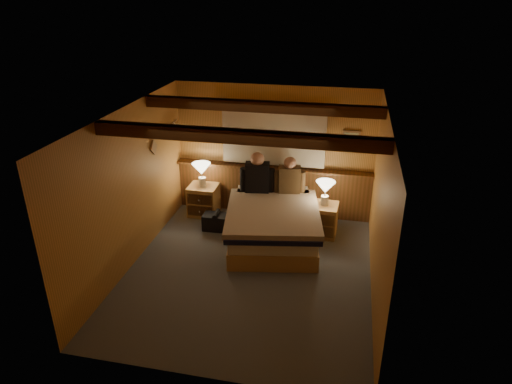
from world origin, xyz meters
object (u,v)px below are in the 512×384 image
(lamp_left, at_px, (201,170))
(duffel_bag, at_px, (217,222))
(bed, at_px, (273,224))
(person_left, at_px, (257,175))
(nightstand_right, at_px, (322,220))
(nightstand_left, at_px, (204,200))
(lamp_right, at_px, (325,189))
(person_right, at_px, (290,178))

(lamp_left, bearing_deg, duffel_bag, -51.24)
(bed, bearing_deg, person_left, 112.83)
(bed, height_order, nightstand_right, bed)
(nightstand_left, height_order, duffel_bag, nightstand_left)
(lamp_right, xyz_separation_m, person_right, (-0.63, 0.23, 0.05))
(nightstand_right, height_order, person_right, person_right)
(nightstand_left, bearing_deg, lamp_right, -7.41)
(nightstand_left, xyz_separation_m, nightstand_right, (2.22, -0.31, -0.01))
(bed, bearing_deg, lamp_right, 19.55)
(lamp_left, distance_m, duffel_bag, 0.99)
(person_left, height_order, duffel_bag, person_left)
(nightstand_left, bearing_deg, bed, -27.36)
(bed, height_order, person_right, person_right)
(nightstand_left, relative_size, person_right, 0.86)
(bed, relative_size, duffel_bag, 4.38)
(bed, distance_m, duffel_bag, 1.08)
(nightstand_left, height_order, person_left, person_left)
(lamp_left, bearing_deg, person_left, -7.76)
(person_left, xyz_separation_m, duffel_bag, (-0.65, -0.37, -0.79))
(bed, relative_size, lamp_right, 4.97)
(nightstand_left, bearing_deg, lamp_left, -162.13)
(nightstand_right, relative_size, lamp_left, 1.26)
(nightstand_left, height_order, lamp_left, lamp_left)
(lamp_left, relative_size, person_left, 0.60)
(lamp_left, xyz_separation_m, duffel_bag, (0.41, -0.51, -0.74))
(bed, bearing_deg, nightstand_left, 142.57)
(lamp_left, height_order, duffel_bag, lamp_left)
(duffel_bag, bearing_deg, person_right, 18.40)
(nightstand_right, bearing_deg, lamp_right, 38.18)
(bed, xyz_separation_m, person_left, (-0.39, 0.60, 0.60))
(person_left, bearing_deg, nightstand_left, 164.65)
(person_right, bearing_deg, bed, -113.65)
(person_left, relative_size, person_right, 1.10)
(nightstand_left, relative_size, nightstand_right, 1.03)
(lamp_right, height_order, person_right, person_right)
(nightstand_left, relative_size, duffel_bag, 1.20)
(bed, relative_size, person_left, 2.86)
(person_left, bearing_deg, person_right, 0.82)
(bed, bearing_deg, lamp_left, 142.82)
(person_left, bearing_deg, lamp_left, 164.87)
(nightstand_right, xyz_separation_m, person_left, (-1.16, 0.16, 0.66))
(nightstand_right, bearing_deg, nightstand_left, 175.18)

